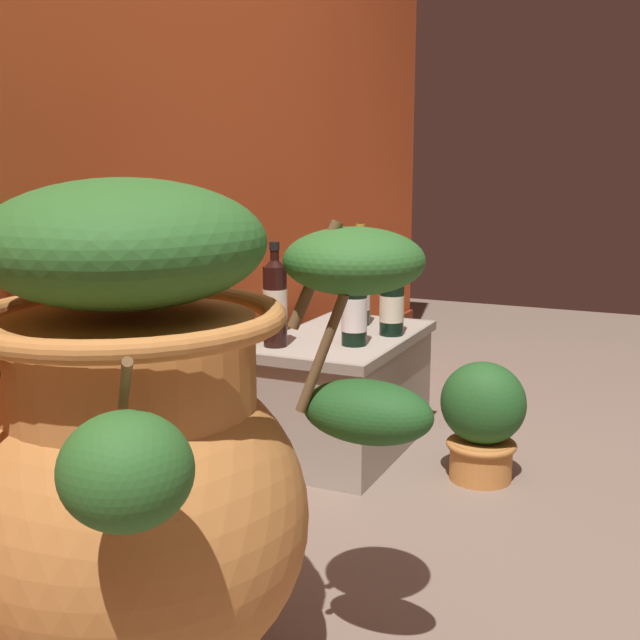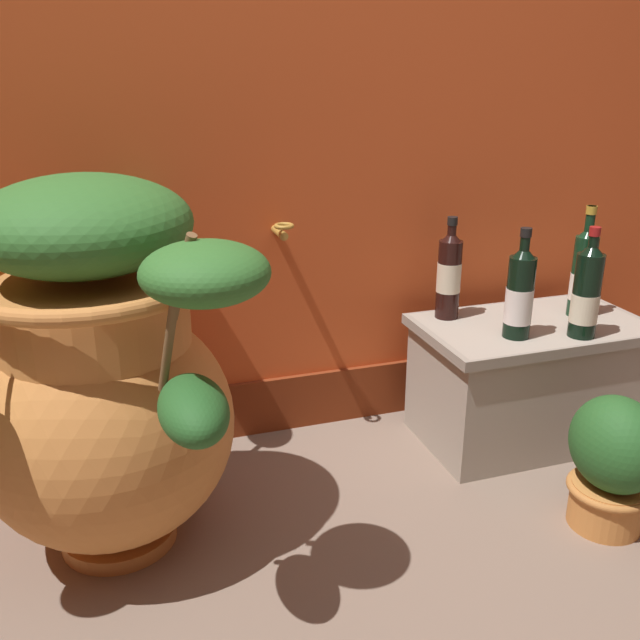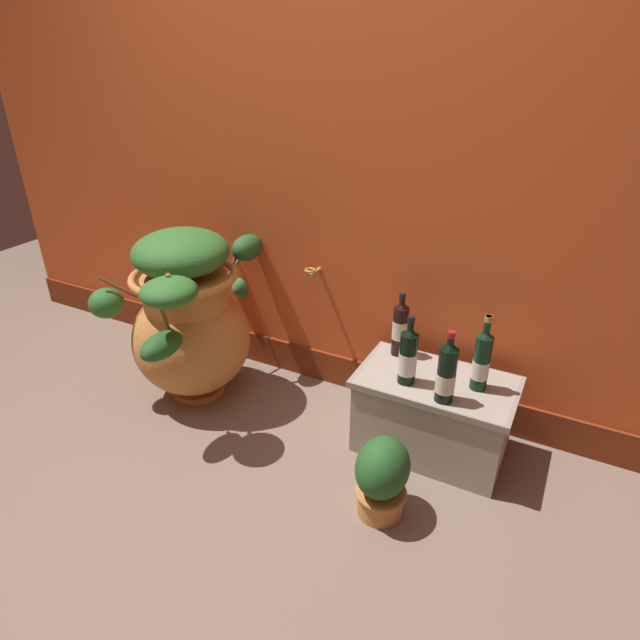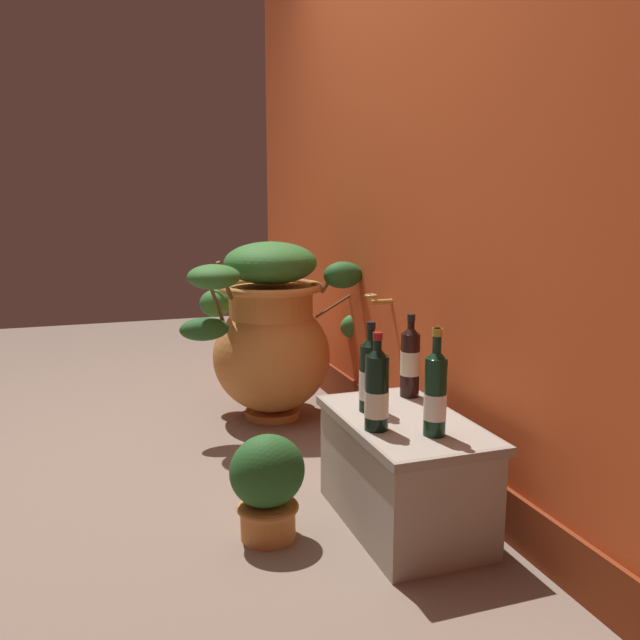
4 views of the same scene
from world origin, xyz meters
TOP-DOWN VIEW (x-y plane):
  - ground_plane at (0.00, 0.00)m, footprint 7.00×7.00m
  - back_wall at (-0.00, 1.20)m, footprint 4.40×0.33m
  - terracotta_urn at (-0.54, 0.68)m, footprint 0.76×1.05m
  - stone_ledge at (0.69, 0.82)m, footprint 0.68×0.39m
  - wine_bottle_left at (0.47, 0.95)m, footprint 0.07×0.07m
  - wine_bottle_middle at (0.76, 0.69)m, footprint 0.08×0.08m
  - wine_bottle_right at (0.86, 0.84)m, footprint 0.07×0.07m
  - wine_bottle_back at (0.58, 0.74)m, footprint 0.08×0.08m
  - potted_shrub at (0.63, 0.36)m, footprint 0.20×0.25m

SIDE VIEW (x-z plane):
  - ground_plane at x=0.00m, z-range 0.00..0.00m
  - potted_shrub at x=0.63m, z-range 0.01..0.36m
  - stone_ledge at x=0.69m, z-range 0.01..0.39m
  - terracotta_urn at x=-0.54m, z-range 0.00..0.89m
  - wine_bottle_back at x=0.58m, z-range 0.35..0.66m
  - wine_bottle_middle at x=0.76m, z-range 0.35..0.66m
  - wine_bottle_right at x=0.86m, z-range 0.35..0.68m
  - wine_bottle_left at x=0.47m, z-range 0.36..0.67m
  - back_wall at x=0.00m, z-range -0.01..2.59m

